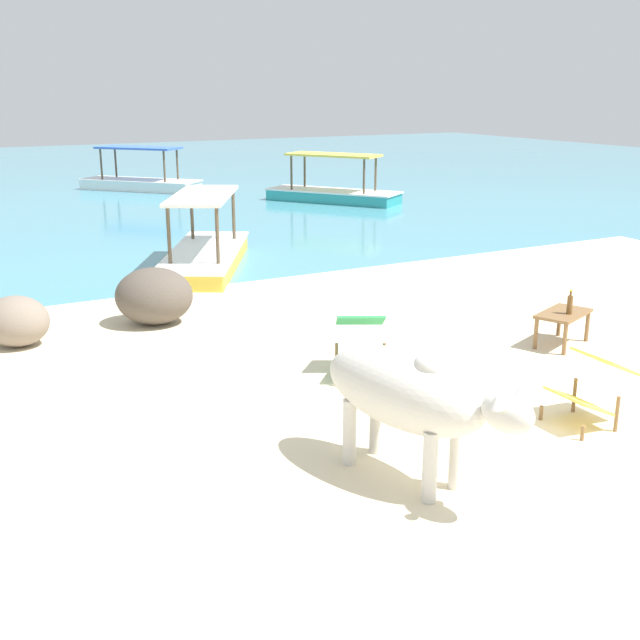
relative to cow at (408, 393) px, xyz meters
The scene contains 12 objects.
sand_beach 1.29m from the cow, 13.27° to the right, with size 18.00×14.00×0.04m, color beige.
water_surface 21.80m from the cow, 87.31° to the left, with size 60.00×36.00×0.03m, color teal.
cow is the anchor object (origin of this frame).
low_bench_table 4.11m from the cow, 28.42° to the left, with size 0.87×0.70×0.41m.
bottle 4.06m from the cow, 27.32° to the left, with size 0.07×0.07×0.30m.
deck_chair_near 2.17m from the cow, ahead, with size 0.77×0.56×0.68m.
deck_chair_far 2.44m from the cow, 67.44° to the left, with size 0.83×0.93×0.68m.
shore_rock_large 5.21m from the cow, 94.99° to the left, with size 1.01×0.87×0.75m, color brown.
shore_rock_medium 5.53m from the cow, 113.52° to the left, with size 0.79×0.68×0.62m, color gray.
boat_white 19.62m from the cow, 79.79° to the left, with size 3.32×3.50×1.29m.
boat_teal 16.08m from the cow, 62.73° to the left, with size 3.04×3.68×1.29m.
boat_yellow 8.26m from the cow, 80.55° to the left, with size 2.80×3.77×1.29m.
Camera 1 is at (-4.40, -4.55, 3.07)m, focal length 44.96 mm.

